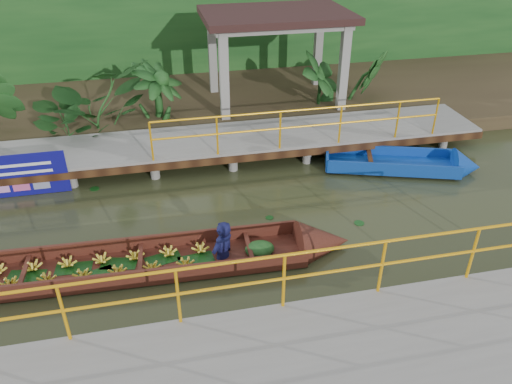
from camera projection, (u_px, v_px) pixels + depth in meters
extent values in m
plane|color=#2A3118|center=(209.00, 234.00, 10.58)|extent=(80.00, 80.00, 0.00)
cube|color=#34271A|center=(179.00, 100.00, 16.74)|extent=(30.00, 8.00, 0.45)
cube|color=gray|center=(191.00, 143.00, 13.25)|extent=(16.00, 2.00, 0.15)
cube|color=black|center=(195.00, 163.00, 12.45)|extent=(16.00, 0.12, 0.18)
cylinder|color=#EDA00C|center=(302.00, 110.00, 12.40)|extent=(7.50, 0.05, 0.05)
cylinder|color=#EDA00C|center=(301.00, 127.00, 12.63)|extent=(7.50, 0.05, 0.05)
cylinder|color=#EDA00C|center=(301.00, 128.00, 12.65)|extent=(0.05, 0.05, 1.00)
cylinder|color=gray|center=(29.00, 183.00, 12.00)|extent=(0.24, 0.24, 0.55)
cylinder|color=gray|center=(39.00, 154.00, 13.34)|extent=(0.24, 0.24, 0.55)
cylinder|color=gray|center=(114.00, 174.00, 12.36)|extent=(0.24, 0.24, 0.55)
cylinder|color=gray|center=(116.00, 147.00, 13.70)|extent=(0.24, 0.24, 0.55)
cylinder|color=gray|center=(194.00, 166.00, 12.72)|extent=(0.24, 0.24, 0.55)
cylinder|color=gray|center=(188.00, 140.00, 14.06)|extent=(0.24, 0.24, 0.55)
cylinder|color=gray|center=(271.00, 159.00, 13.09)|extent=(0.24, 0.24, 0.55)
cylinder|color=gray|center=(257.00, 134.00, 14.42)|extent=(0.24, 0.24, 0.55)
cylinder|color=gray|center=(342.00, 151.00, 13.45)|extent=(0.24, 0.24, 0.55)
cylinder|color=gray|center=(323.00, 128.00, 14.79)|extent=(0.24, 0.24, 0.55)
cylinder|color=gray|center=(411.00, 145.00, 13.81)|extent=(0.24, 0.24, 0.55)
cylinder|color=gray|center=(386.00, 122.00, 15.15)|extent=(0.24, 0.24, 0.55)
cylinder|color=gray|center=(194.00, 166.00, 12.72)|extent=(0.24, 0.24, 0.55)
cube|color=gray|center=(317.00, 378.00, 7.09)|extent=(18.00, 2.40, 0.70)
cylinder|color=#EDA00C|center=(298.00, 253.00, 7.35)|extent=(10.00, 0.05, 0.05)
cylinder|color=#EDA00C|center=(297.00, 277.00, 7.58)|extent=(10.00, 0.05, 0.05)
cylinder|color=#EDA00C|center=(296.00, 279.00, 7.61)|extent=(0.05, 0.05, 1.00)
cube|color=gray|center=(224.00, 81.00, 14.24)|extent=(0.25, 0.25, 2.80)
cube|color=gray|center=(343.00, 72.00, 14.89)|extent=(0.25, 0.25, 2.80)
cube|color=gray|center=(213.00, 57.00, 16.25)|extent=(0.25, 0.25, 2.80)
cube|color=gray|center=(318.00, 51.00, 16.90)|extent=(0.25, 0.25, 2.80)
cube|color=gray|center=(276.00, 22.00, 14.90)|extent=(4.00, 2.60, 0.12)
cube|color=black|center=(276.00, 15.00, 14.79)|extent=(4.40, 3.00, 0.20)
cube|color=#143F16|center=(169.00, 29.00, 17.92)|extent=(30.00, 0.80, 4.00)
cube|color=#3C1910|center=(85.00, 273.00, 9.40)|extent=(8.43, 1.35, 0.06)
cube|color=#3C1910|center=(86.00, 250.00, 9.77)|extent=(8.40, 0.36, 0.36)
cube|color=#3C1910|center=(80.00, 285.00, 8.88)|extent=(8.40, 0.36, 0.36)
cone|color=#3C1910|center=(323.00, 243.00, 10.06)|extent=(1.09, 1.05, 1.01)
ellipsoid|color=#143F16|center=(260.00, 249.00, 9.86)|extent=(0.60, 0.48, 0.27)
imported|color=#10133D|center=(221.00, 223.00, 9.37)|extent=(0.68, 0.66, 1.58)
cube|color=#0E399A|center=(391.00, 165.00, 13.00)|extent=(3.48, 2.00, 0.11)
cube|color=#0E399A|center=(389.00, 152.00, 13.36)|extent=(3.19, 1.11, 0.33)
cube|color=#0E399A|center=(394.00, 170.00, 12.50)|extent=(3.19, 1.11, 0.33)
cube|color=#0E399A|center=(327.00, 158.00, 13.08)|extent=(0.38, 0.97, 0.33)
cone|color=#0E399A|center=(466.00, 167.00, 12.79)|extent=(0.93, 1.10, 0.93)
cube|color=black|center=(370.00, 158.00, 12.96)|extent=(0.42, 0.99, 0.06)
imported|color=#143F16|center=(84.00, 98.00, 13.85)|extent=(1.37, 1.37, 1.71)
imported|color=#143F16|center=(157.00, 93.00, 14.21)|extent=(1.37, 1.37, 1.71)
imported|color=#143F16|center=(324.00, 81.00, 15.11)|extent=(1.37, 1.37, 1.71)
imported|color=#143F16|center=(370.00, 78.00, 15.39)|extent=(1.37, 1.37, 1.71)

